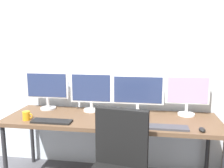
{
  "coord_description": "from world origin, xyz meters",
  "views": [
    {
      "loc": [
        0.37,
        -1.76,
        1.53
      ],
      "look_at": [
        0.0,
        0.65,
        1.09
      ],
      "focal_mm": 38.18,
      "sensor_mm": 36.0,
      "label": 1
    }
  ],
  "objects_px": {
    "desk": "(111,122)",
    "coffee_mug": "(27,116)",
    "keyboard_left": "(52,121)",
    "computer_mouse": "(202,130)",
    "keyboard_right": "(168,127)",
    "monitor_center_left": "(91,90)",
    "monitor_far_left": "(47,88)",
    "monitor_far_right": "(187,93)",
    "monitor_center_right": "(138,92)"
  },
  "relations": [
    {
      "from": "desk",
      "to": "coffee_mug",
      "type": "distance_m",
      "value": 0.87
    },
    {
      "from": "keyboard_left",
      "to": "coffee_mug",
      "type": "distance_m",
      "value": 0.28
    },
    {
      "from": "monitor_center_left",
      "to": "keyboard_right",
      "type": "distance_m",
      "value": 0.96
    },
    {
      "from": "monitor_center_right",
      "to": "coffee_mug",
      "type": "distance_m",
      "value": 1.19
    },
    {
      "from": "monitor_far_left",
      "to": "keyboard_left",
      "type": "height_order",
      "value": "monitor_far_left"
    },
    {
      "from": "keyboard_right",
      "to": "computer_mouse",
      "type": "xyz_separation_m",
      "value": [
        0.3,
        -0.02,
        0.01
      ]
    },
    {
      "from": "monitor_far_left",
      "to": "coffee_mug",
      "type": "relative_size",
      "value": 4.79
    },
    {
      "from": "monitor_far_right",
      "to": "monitor_far_left",
      "type": "bearing_deg",
      "value": 180.0
    },
    {
      "from": "desk",
      "to": "keyboard_right",
      "type": "bearing_deg",
      "value": -22.33
    },
    {
      "from": "monitor_far_right",
      "to": "coffee_mug",
      "type": "xyz_separation_m",
      "value": [
        -1.63,
        -0.41,
        -0.2
      ]
    },
    {
      "from": "monitor_far_left",
      "to": "monitor_center_left",
      "type": "height_order",
      "value": "monitor_center_left"
    },
    {
      "from": "monitor_far_left",
      "to": "monitor_center_right",
      "type": "relative_size",
      "value": 0.89
    },
    {
      "from": "monitor_center_right",
      "to": "computer_mouse",
      "type": "xyz_separation_m",
      "value": [
        0.59,
        -0.47,
        -0.22
      ]
    },
    {
      "from": "desk",
      "to": "monitor_far_right",
      "type": "height_order",
      "value": "monitor_far_right"
    },
    {
      "from": "desk",
      "to": "keyboard_right",
      "type": "relative_size",
      "value": 5.95
    },
    {
      "from": "monitor_center_left",
      "to": "monitor_center_right",
      "type": "relative_size",
      "value": 0.84
    },
    {
      "from": "monitor_far_right",
      "to": "desk",
      "type": "bearing_deg",
      "value": -164.94
    },
    {
      "from": "monitor_center_left",
      "to": "computer_mouse",
      "type": "relative_size",
      "value": 4.96
    },
    {
      "from": "monitor_far_left",
      "to": "keyboard_right",
      "type": "xyz_separation_m",
      "value": [
        1.35,
        -0.44,
        -0.24
      ]
    },
    {
      "from": "keyboard_left",
      "to": "computer_mouse",
      "type": "relative_size",
      "value": 4.14
    },
    {
      "from": "monitor_center_right",
      "to": "keyboard_left",
      "type": "distance_m",
      "value": 0.96
    },
    {
      "from": "monitor_far_left",
      "to": "keyboard_right",
      "type": "relative_size",
      "value": 1.36
    },
    {
      "from": "monitor_center_right",
      "to": "keyboard_left",
      "type": "relative_size",
      "value": 1.43
    },
    {
      "from": "monitor_far_right",
      "to": "keyboard_right",
      "type": "relative_size",
      "value": 1.22
    },
    {
      "from": "keyboard_right",
      "to": "desk",
      "type": "bearing_deg",
      "value": 157.67
    },
    {
      "from": "monitor_center_right",
      "to": "keyboard_right",
      "type": "height_order",
      "value": "monitor_center_right"
    },
    {
      "from": "keyboard_left",
      "to": "computer_mouse",
      "type": "height_order",
      "value": "computer_mouse"
    },
    {
      "from": "monitor_far_left",
      "to": "keyboard_right",
      "type": "distance_m",
      "value": 1.44
    },
    {
      "from": "monitor_center_left",
      "to": "monitor_far_left",
      "type": "bearing_deg",
      "value": -180.0
    },
    {
      "from": "monitor_far_right",
      "to": "keyboard_left",
      "type": "distance_m",
      "value": 1.44
    },
    {
      "from": "keyboard_left",
      "to": "monitor_center_right",
      "type": "bearing_deg",
      "value": 28.26
    },
    {
      "from": "monitor_far_left",
      "to": "coffee_mug",
      "type": "distance_m",
      "value": 0.47
    },
    {
      "from": "desk",
      "to": "keyboard_left",
      "type": "height_order",
      "value": "keyboard_left"
    },
    {
      "from": "monitor_far_left",
      "to": "coffee_mug",
      "type": "height_order",
      "value": "monitor_far_left"
    },
    {
      "from": "monitor_center_left",
      "to": "keyboard_left",
      "type": "height_order",
      "value": "monitor_center_left"
    },
    {
      "from": "keyboard_right",
      "to": "monitor_far_right",
      "type": "bearing_deg",
      "value": 62.63
    },
    {
      "from": "desk",
      "to": "keyboard_left",
      "type": "distance_m",
      "value": 0.61
    },
    {
      "from": "monitor_center_right",
      "to": "monitor_far_right",
      "type": "relative_size",
      "value": 1.25
    },
    {
      "from": "monitor_center_left",
      "to": "keyboard_right",
      "type": "relative_size",
      "value": 1.28
    },
    {
      "from": "monitor_far_left",
      "to": "monitor_far_right",
      "type": "relative_size",
      "value": 1.12
    },
    {
      "from": "monitor_center_right",
      "to": "keyboard_right",
      "type": "distance_m",
      "value": 0.58
    },
    {
      "from": "desk",
      "to": "monitor_center_left",
      "type": "bearing_deg",
      "value": 141.09
    },
    {
      "from": "desk",
      "to": "monitor_center_right",
      "type": "relative_size",
      "value": 3.89
    },
    {
      "from": "desk",
      "to": "coffee_mug",
      "type": "bearing_deg",
      "value": -166.46
    },
    {
      "from": "monitor_far_right",
      "to": "computer_mouse",
      "type": "height_order",
      "value": "monitor_far_right"
    },
    {
      "from": "keyboard_left",
      "to": "keyboard_right",
      "type": "bearing_deg",
      "value": 0.0
    },
    {
      "from": "keyboard_left",
      "to": "coffee_mug",
      "type": "bearing_deg",
      "value": 174.27
    },
    {
      "from": "keyboard_right",
      "to": "computer_mouse",
      "type": "distance_m",
      "value": 0.3
    },
    {
      "from": "desk",
      "to": "monitor_far_left",
      "type": "xyz_separation_m",
      "value": [
        -0.79,
        0.21,
        0.3
      ]
    },
    {
      "from": "monitor_center_right",
      "to": "keyboard_right",
      "type": "bearing_deg",
      "value": -56.12
    }
  ]
}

